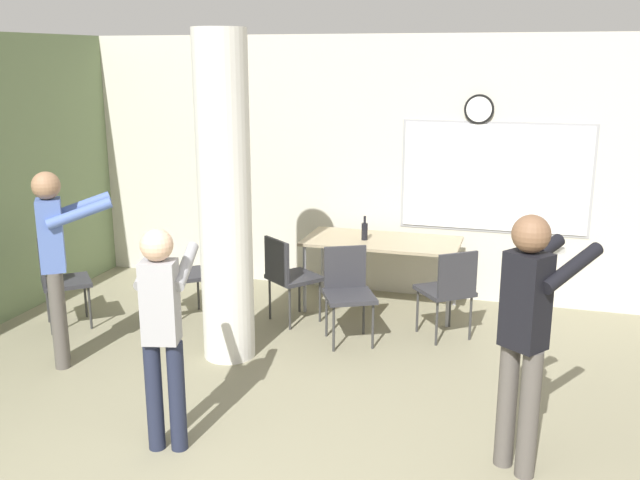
# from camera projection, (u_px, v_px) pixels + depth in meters

# --- Properties ---
(wall_back) EXTENTS (8.00, 0.15, 2.80)m
(wall_back) POSITION_uv_depth(u_px,v_px,m) (390.00, 168.00, 7.73)
(wall_back) COLOR beige
(wall_back) RESTS_ON ground_plane
(support_pillar) EXTENTS (0.45, 0.45, 2.80)m
(support_pillar) POSITION_uv_depth(u_px,v_px,m) (225.00, 200.00, 5.99)
(support_pillar) COLOR silver
(support_pillar) RESTS_ON ground_plane
(folding_table) EXTENTS (1.59, 0.77, 0.74)m
(folding_table) POSITION_uv_depth(u_px,v_px,m) (382.00, 244.00, 7.33)
(folding_table) COLOR tan
(folding_table) RESTS_ON ground_plane
(bottle_on_table) EXTENTS (0.06, 0.06, 0.25)m
(bottle_on_table) POSITION_uv_depth(u_px,v_px,m) (365.00, 231.00, 7.30)
(bottle_on_table) COLOR black
(bottle_on_table) RESTS_ON folding_table
(chair_by_left_wall) EXTENTS (0.62, 0.62, 0.87)m
(chair_by_left_wall) POSITION_uv_depth(u_px,v_px,m) (58.00, 277.00, 6.87)
(chair_by_left_wall) COLOR #2D2D33
(chair_by_left_wall) RESTS_ON ground_plane
(chair_table_right) EXTENTS (0.62, 0.62, 0.87)m
(chair_table_right) POSITION_uv_depth(u_px,v_px,m) (449.00, 287.00, 6.58)
(chair_table_right) COLOR #2D2D33
(chair_table_right) RESTS_ON ground_plane
(chair_near_pillar) EXTENTS (0.62, 0.62, 0.87)m
(chair_near_pillar) POSITION_uv_depth(u_px,v_px,m) (176.00, 270.00, 7.09)
(chair_near_pillar) COLOR #2D2D33
(chair_near_pillar) RESTS_ON ground_plane
(chair_table_front) EXTENTS (0.59, 0.59, 0.87)m
(chair_table_front) POSITION_uv_depth(u_px,v_px,m) (348.00, 288.00, 6.55)
(chair_table_front) COLOR #2D2D33
(chair_table_front) RESTS_ON ground_plane
(chair_table_left) EXTENTS (0.62, 0.62, 0.87)m
(chair_table_left) POSITION_uv_depth(u_px,v_px,m) (288.00, 273.00, 6.99)
(chair_table_left) COLOR #2D2D33
(chair_table_left) RESTS_ON ground_plane
(person_watching_back) EXTENTS (0.67, 0.60, 1.67)m
(person_watching_back) POSITION_uv_depth(u_px,v_px,m) (56.00, 254.00, 5.92)
(person_watching_back) COLOR #514C47
(person_watching_back) RESTS_ON ground_plane
(person_playing_side) EXTENTS (0.61, 0.68, 1.68)m
(person_playing_side) POSITION_uv_depth(u_px,v_px,m) (527.00, 324.00, 4.35)
(person_playing_side) COLOR #514C47
(person_playing_side) RESTS_ON ground_plane
(person_playing_front) EXTENTS (0.44, 0.60, 1.53)m
(person_playing_front) POSITION_uv_depth(u_px,v_px,m) (162.00, 322.00, 4.63)
(person_playing_front) COLOR #1E2338
(person_playing_front) RESTS_ON ground_plane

